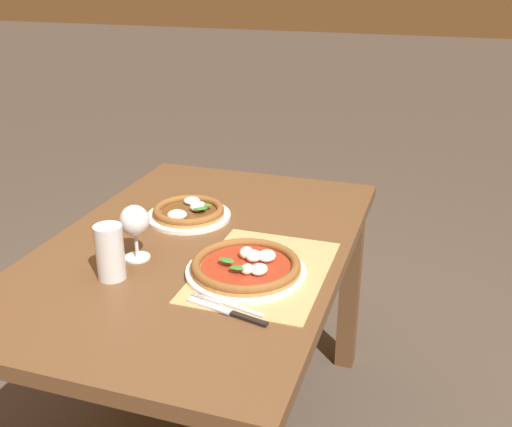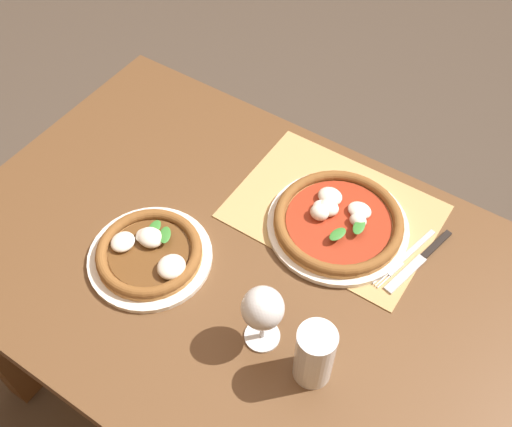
# 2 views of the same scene
# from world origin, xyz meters

# --- Properties ---
(ground_plane) EXTENTS (24.00, 24.00, 0.00)m
(ground_plane) POSITION_xyz_m (0.00, 0.00, 0.00)
(ground_plane) COLOR #473D33
(dining_table) EXTENTS (1.27, 0.84, 0.74)m
(dining_table) POSITION_xyz_m (0.00, 0.00, 0.63)
(dining_table) COLOR brown
(dining_table) RESTS_ON ground
(paper_placemat) EXTENTS (0.44, 0.33, 0.00)m
(paper_placemat) POSITION_xyz_m (-0.10, -0.23, 0.74)
(paper_placemat) COLOR tan
(paper_placemat) RESTS_ON dining_table
(pizza_near) EXTENTS (0.31, 0.31, 0.05)m
(pizza_near) POSITION_xyz_m (-0.13, -0.19, 0.76)
(pizza_near) COLOR silver
(pizza_near) RESTS_ON paper_placemat
(pizza_far) EXTENTS (0.26, 0.26, 0.05)m
(pizza_far) POSITION_xyz_m (0.16, 0.10, 0.76)
(pizza_far) COLOR silver
(pizza_far) RESTS_ON dining_table
(wine_glass) EXTENTS (0.08, 0.08, 0.16)m
(wine_glass) POSITION_xyz_m (-0.13, 0.12, 0.85)
(wine_glass) COLOR silver
(wine_glass) RESTS_ON dining_table
(pint_glass) EXTENTS (0.07, 0.07, 0.15)m
(pint_glass) POSITION_xyz_m (-0.25, 0.13, 0.81)
(pint_glass) COLOR silver
(pint_glass) RESTS_ON dining_table
(fork) EXTENTS (0.06, 0.20, 0.00)m
(fork) POSITION_xyz_m (-0.29, -0.20, 0.75)
(fork) COLOR #B7B7BC
(fork) RESTS_ON paper_placemat
(knife) EXTENTS (0.06, 0.21, 0.01)m
(knife) POSITION_xyz_m (-0.32, -0.21, 0.75)
(knife) COLOR black
(knife) RESTS_ON paper_placemat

